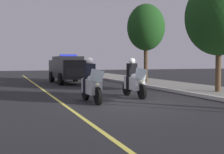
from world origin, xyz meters
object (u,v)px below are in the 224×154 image
(police_motorcycle_lead_right, at_px, (134,81))
(tree_far_back, at_px, (146,28))
(police_motorcycle_lead_left, at_px, (91,84))
(cyclist_background, at_px, (90,70))
(police_suv, at_px, (69,68))
(tree_mid_block, at_px, (219,17))

(police_motorcycle_lead_right, bearing_deg, tree_far_back, 150.23)
(police_motorcycle_lead_left, height_order, cyclist_background, police_motorcycle_lead_left)
(police_motorcycle_lead_left, distance_m, tree_far_back, 10.75)
(cyclist_background, bearing_deg, police_motorcycle_lead_right, -7.32)
(tree_far_back, bearing_deg, police_suv, -111.42)
(police_motorcycle_lead_right, xyz_separation_m, tree_mid_block, (0.03, 4.45, 2.99))
(cyclist_background, bearing_deg, tree_far_back, 24.09)
(cyclist_background, height_order, tree_mid_block, tree_mid_block)
(cyclist_background, bearing_deg, police_motorcycle_lead_left, -15.68)
(police_motorcycle_lead_right, bearing_deg, cyclist_background, 172.68)
(tree_mid_block, bearing_deg, cyclist_background, -167.49)
(police_motorcycle_lead_left, distance_m, tree_mid_block, 7.34)
(tree_mid_block, bearing_deg, police_motorcycle_lead_left, -82.23)
(police_suv, bearing_deg, tree_mid_block, 30.58)
(cyclist_background, relative_size, tree_mid_block, 0.32)
(police_motorcycle_lead_left, xyz_separation_m, police_motorcycle_lead_right, (-0.93, 2.20, 0.00))
(police_suv, xyz_separation_m, cyclist_background, (-3.53, 2.60, -0.22))
(tree_far_back, bearing_deg, police_motorcycle_lead_right, -29.77)
(cyclist_background, xyz_separation_m, tree_mid_block, (12.72, 2.82, 2.84))
(police_motorcycle_lead_left, height_order, police_motorcycle_lead_right, same)
(tree_mid_block, bearing_deg, police_suv, -149.42)
(cyclist_background, distance_m, tree_far_back, 6.78)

